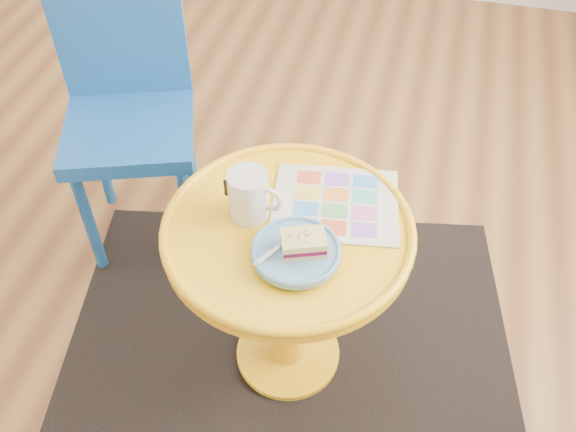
% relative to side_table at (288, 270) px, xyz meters
% --- Properties ---
extents(floor, '(4.00, 4.00, 0.00)m').
position_rel_side_table_xyz_m(floor, '(-0.75, 0.30, -0.40)').
color(floor, brown).
rests_on(floor, ground).
extents(rug, '(1.48, 1.32, 0.01)m').
position_rel_side_table_xyz_m(rug, '(0.00, 0.00, -0.40)').
color(rug, black).
rests_on(rug, ground).
extents(side_table, '(0.59, 0.59, 0.56)m').
position_rel_side_table_xyz_m(side_table, '(0.00, 0.00, 0.00)').
color(side_table, yellow).
rests_on(side_table, ground).
extents(chair, '(0.48, 0.48, 0.86)m').
position_rel_side_table_xyz_m(chair, '(-0.61, 0.44, 0.09)').
color(chair, '#17519B').
rests_on(chair, ground).
extents(newspaper, '(0.33, 0.29, 0.01)m').
position_rel_side_table_xyz_m(newspaper, '(0.09, 0.10, 0.16)').
color(newspaper, silver).
rests_on(newspaper, side_table).
extents(mug, '(0.13, 0.09, 0.12)m').
position_rel_side_table_xyz_m(mug, '(-0.10, 0.02, 0.22)').
color(mug, white).
rests_on(mug, side_table).
extents(plate, '(0.20, 0.20, 0.02)m').
position_rel_side_table_xyz_m(plate, '(0.04, -0.08, 0.18)').
color(plate, '#578EB9').
rests_on(plate, newspaper).
extents(cake_slice, '(0.11, 0.09, 0.04)m').
position_rel_side_table_xyz_m(cake_slice, '(0.05, -0.08, 0.21)').
color(cake_slice, '#D3BC8C').
rests_on(cake_slice, plate).
extents(fork, '(0.09, 0.13, 0.00)m').
position_rel_side_table_xyz_m(fork, '(0.00, -0.08, 0.19)').
color(fork, silver).
rests_on(fork, plate).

